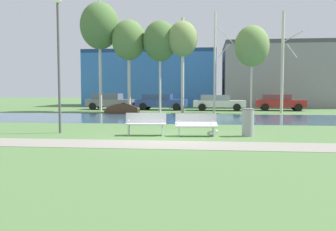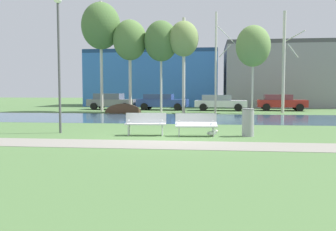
% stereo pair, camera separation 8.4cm
% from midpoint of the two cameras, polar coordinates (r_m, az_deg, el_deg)
% --- Properties ---
extents(ground_plane, '(120.00, 120.00, 0.00)m').
position_cam_midpoint_polar(ground_plane, '(23.54, 3.12, -0.31)').
color(ground_plane, '#4C703D').
extents(paved_path_strip, '(60.00, 1.84, 0.01)m').
position_cam_midpoint_polar(paved_path_strip, '(11.76, -0.66, -4.61)').
color(paved_path_strip, gray).
rests_on(paved_path_strip, ground).
extents(river_band, '(80.00, 8.04, 0.01)m').
position_cam_midpoint_polar(river_band, '(22.88, 3.01, -0.43)').
color(river_band, '#33516B').
rests_on(river_band, ground).
extents(soil_mound, '(2.87, 2.86, 1.40)m').
position_cam_midpoint_polar(soil_mound, '(29.19, -6.98, 0.49)').
color(soil_mound, '#423021').
rests_on(soil_mound, ground).
extents(bench_left, '(1.64, 0.69, 0.87)m').
position_cam_midpoint_polar(bench_left, '(14.22, -3.37, -1.23)').
color(bench_left, silver).
rests_on(bench_left, ground).
extents(bench_right, '(1.64, 0.69, 0.87)m').
position_cam_midpoint_polar(bench_right, '(14.01, 4.60, -1.31)').
color(bench_right, silver).
rests_on(bench_right, ground).
extents(trash_bin, '(0.48, 0.48, 1.07)m').
position_cam_midpoint_polar(trash_bin, '(14.21, 12.63, -0.99)').
color(trash_bin, gray).
rests_on(trash_bin, ground).
extents(seagull, '(0.45, 0.17, 0.26)m').
position_cam_midpoint_polar(seagull, '(13.97, 7.16, -2.75)').
color(seagull, white).
rests_on(seagull, ground).
extents(streetlamp, '(0.32, 0.32, 5.58)m').
position_cam_midpoint_polar(streetlamp, '(15.67, -16.66, 10.94)').
color(streetlamp, '#4C4C51').
rests_on(streetlamp, ground).
extents(birch_far_left, '(3.19, 3.19, 9.02)m').
position_cam_midpoint_polar(birch_far_left, '(31.07, -10.41, 13.63)').
color(birch_far_left, beige).
rests_on(birch_far_left, ground).
extents(birch_left, '(2.70, 2.70, 7.43)m').
position_cam_midpoint_polar(birch_left, '(29.96, -5.93, 11.63)').
color(birch_left, beige).
rests_on(birch_left, ground).
extents(birch_center_left, '(2.66, 2.66, 7.24)m').
position_cam_midpoint_polar(birch_center_left, '(29.18, -1.01, 11.58)').
color(birch_center_left, beige).
rests_on(birch_center_left, ground).
extents(birch_center, '(2.27, 2.27, 7.32)m').
position_cam_midpoint_polar(birch_center, '(28.48, 2.58, 11.83)').
color(birch_center, beige).
rests_on(birch_center, ground).
extents(birch_center_right, '(1.51, 2.54, 7.75)m').
position_cam_midpoint_polar(birch_center_right, '(28.46, 7.70, 8.38)').
color(birch_center_right, beige).
rests_on(birch_center_right, ground).
extents(birch_right, '(2.61, 2.61, 6.68)m').
position_cam_midpoint_polar(birch_right, '(28.76, 13.31, 10.55)').
color(birch_right, beige).
rests_on(birch_right, ground).
extents(birch_far_right, '(1.63, 2.58, 7.79)m').
position_cam_midpoint_polar(birch_far_right, '(29.50, 17.88, 8.11)').
color(birch_far_right, beige).
rests_on(birch_far_right, ground).
extents(parked_van_nearest_grey, '(4.47, 2.30, 1.47)m').
position_cam_midpoint_polar(parked_van_nearest_grey, '(33.67, -8.78, 2.27)').
color(parked_van_nearest_grey, slate).
rests_on(parked_van_nearest_grey, ground).
extents(parked_sedan_second_blue, '(4.59, 2.29, 1.43)m').
position_cam_midpoint_polar(parked_sedan_second_blue, '(32.57, -0.91, 2.23)').
color(parked_sedan_second_blue, '#2D4793').
rests_on(parked_sedan_second_blue, ground).
extents(parked_hatch_third_white, '(4.52, 2.18, 1.36)m').
position_cam_midpoint_polar(parked_hatch_third_white, '(31.80, 8.22, 2.09)').
color(parked_hatch_third_white, silver).
rests_on(parked_hatch_third_white, ground).
extents(parked_wagon_fourth_red, '(4.19, 2.25, 1.40)m').
position_cam_midpoint_polar(parked_wagon_fourth_red, '(32.89, 17.36, 2.04)').
color(parked_wagon_fourth_red, maroon).
rests_on(parked_wagon_fourth_red, ground).
extents(building_blue_store, '(14.40, 7.71, 6.15)m').
position_cam_midpoint_polar(building_blue_store, '(42.11, -2.12, 5.77)').
color(building_blue_store, '#3870C6').
rests_on(building_blue_store, ground).
extents(building_grey_warehouse, '(13.50, 9.63, 6.72)m').
position_cam_midpoint_polar(building_grey_warehouse, '(42.01, 18.29, 5.97)').
color(building_grey_warehouse, gray).
rests_on(building_grey_warehouse, ground).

